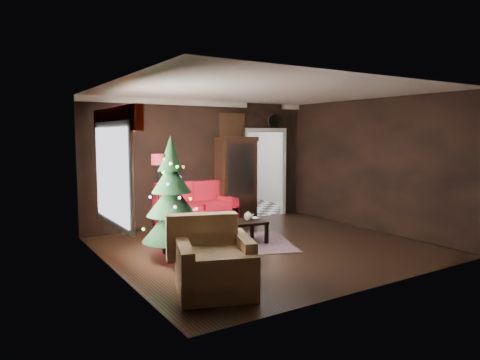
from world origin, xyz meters
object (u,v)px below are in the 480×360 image
wall_clock (273,121)px  kitchen_table (229,196)px  christmas_tree (172,197)px  coffee_table (240,232)px  floor_lamp (158,194)px  teapot (248,216)px  loveseat (196,206)px  armchair (215,258)px  curio_cabinet (236,182)px

wall_clock → kitchen_table: wall_clock is taller
christmas_tree → coffee_table: christmas_tree is taller
floor_lamp → christmas_tree: (-0.53, -1.93, 0.22)m
coffee_table → teapot: teapot is taller
loveseat → coffee_table: loveseat is taller
floor_lamp → loveseat: bearing=-0.8°
wall_clock → floor_lamp: bearing=-173.1°
christmas_tree → wall_clock: 4.59m
loveseat → floor_lamp: (-0.85, 0.01, 0.33)m
armchair → curio_cabinet: bearing=74.3°
kitchen_table → coffee_table: bearing=-117.4°
curio_cabinet → floor_lamp: (-2.00, -0.21, -0.12)m
armchair → coffee_table: armchair is taller
loveseat → wall_clock: size_ratio=5.31×
christmas_tree → coffee_table: bearing=11.0°
teapot → kitchen_table: 3.65m
loveseat → coffee_table: (0.10, -1.63, -0.28)m
christmas_tree → floor_lamp: bearing=74.6°
teapot → wall_clock: size_ratio=0.56×
loveseat → christmas_tree: christmas_tree is taller
armchair → kitchen_table: armchair is taller
teapot → curio_cabinet: bearing=64.7°
christmas_tree → armchair: christmas_tree is taller
floor_lamp → christmas_tree: bearing=-105.4°
christmas_tree → armchair: 1.76m
christmas_tree → wall_clock: size_ratio=5.76×
armchair → wall_clock: wall_clock is taller
teapot → kitchen_table: (1.54, 3.30, -0.15)m
loveseat → armchair: bearing=-112.8°
christmas_tree → wall_clock: (3.74, 2.32, 1.33)m
teapot → wall_clock: bearing=44.5°
loveseat → christmas_tree: size_ratio=0.92×
christmas_tree → wall_clock: wall_clock is taller
armchair → teapot: (1.77, 1.92, 0.06)m
loveseat → teapot: 1.68m
christmas_tree → armchair: (-0.12, -1.65, -0.59)m
curio_cabinet → teapot: curio_cabinet is taller
teapot → kitchen_table: size_ratio=0.24×
wall_clock → christmas_tree: bearing=-148.2°
coffee_table → curio_cabinet: bearing=60.4°
curio_cabinet → armchair: bearing=-125.0°
curio_cabinet → armchair: 4.65m
floor_lamp → coffee_table: 1.99m
curio_cabinet → wall_clock: bearing=8.5°
loveseat → armchair: 3.88m
loveseat → kitchen_table: loveseat is taller
christmas_tree → teapot: size_ratio=10.24×
curio_cabinet → floor_lamp: bearing=-174.1°
armchair → teapot: size_ratio=5.75×
loveseat → christmas_tree: 2.43m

